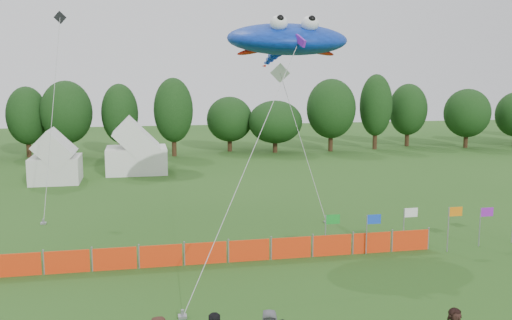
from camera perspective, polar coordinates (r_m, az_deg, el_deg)
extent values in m
cylinder|color=#382314|center=(63.19, -21.78, 1.34)|extent=(0.50, 0.50, 2.38)
ellipsoid|color=black|center=(62.91, -21.94, 4.14)|extent=(4.09, 4.09, 5.35)
cylinder|color=#382314|center=(61.78, -18.28, 1.45)|extent=(0.50, 0.50, 2.57)
ellipsoid|color=black|center=(61.47, -18.43, 4.56)|extent=(5.20, 5.20, 5.79)
cylinder|color=#382314|center=(61.31, -13.36, 1.55)|extent=(0.50, 0.50, 2.46)
ellipsoid|color=black|center=(61.01, -13.46, 4.55)|extent=(3.78, 3.78, 5.55)
cylinder|color=#382314|center=(59.97, -8.19, 1.64)|extent=(0.50, 0.50, 2.66)
ellipsoid|color=black|center=(59.65, -8.26, 4.96)|extent=(4.05, 4.05, 5.99)
cylinder|color=#382314|center=(63.25, -2.64, 1.77)|extent=(0.50, 0.50, 1.98)
ellipsoid|color=black|center=(62.99, -2.66, 4.10)|extent=(5.06, 5.06, 4.46)
cylinder|color=#382314|center=(62.24, 1.93, 1.61)|extent=(0.50, 0.50, 1.86)
ellipsoid|color=black|center=(62.00, 1.94, 3.83)|extent=(5.86, 5.86, 4.18)
cylinder|color=#382314|center=(63.77, 7.47, 2.05)|extent=(0.50, 0.50, 2.62)
ellipsoid|color=black|center=(63.47, 7.53, 5.11)|extent=(5.41, 5.41, 5.89)
cylinder|color=#382314|center=(66.31, 11.80, 2.26)|extent=(0.50, 0.50, 2.78)
ellipsoid|color=black|center=(66.02, 11.90, 5.39)|extent=(3.67, 3.67, 6.26)
cylinder|color=#382314|center=(70.08, 14.87, 2.34)|extent=(0.50, 0.50, 2.42)
ellipsoid|color=black|center=(69.82, 14.97, 4.91)|extent=(4.46, 4.46, 5.44)
cylinder|color=#382314|center=(70.62, 20.24, 2.07)|extent=(0.50, 0.50, 2.24)
ellipsoid|color=black|center=(70.38, 20.37, 4.43)|extent=(5.26, 5.26, 5.03)
cube|color=silver|center=(47.83, -19.37, -0.89)|extent=(3.76, 3.76, 2.07)
cube|color=white|center=(50.49, -11.83, 0.00)|extent=(5.11, 4.08, 2.25)
cube|color=red|center=(26.58, -22.72, -9.65)|extent=(1.90, 0.06, 1.00)
cube|color=red|center=(26.26, -18.38, -9.64)|extent=(1.90, 0.06, 1.00)
cube|color=red|center=(26.08, -13.95, -9.57)|extent=(1.90, 0.06, 1.00)
cube|color=red|center=(26.06, -9.50, -9.45)|extent=(1.90, 0.06, 1.00)
cube|color=red|center=(26.19, -5.07, -9.27)|extent=(1.90, 0.06, 1.00)
cube|color=red|center=(26.48, -0.71, -9.03)|extent=(1.90, 0.06, 1.00)
cube|color=red|center=(26.90, 3.53, -8.76)|extent=(1.90, 0.06, 1.00)
cube|color=red|center=(27.47, 7.61, -8.45)|extent=(1.90, 0.06, 1.00)
cube|color=red|center=(28.17, 11.49, -8.12)|extent=(1.90, 0.06, 1.00)
cube|color=red|center=(28.99, 15.17, -7.77)|extent=(1.90, 0.06, 1.00)
cylinder|color=gray|center=(27.23, 6.95, -7.51)|extent=(0.06, 0.06, 1.99)
cube|color=#148C26|center=(27.14, 7.68, -5.90)|extent=(0.70, 0.02, 0.45)
cylinder|color=gray|center=(27.79, 10.99, -7.34)|extent=(0.06, 0.06, 1.92)
cube|color=blue|center=(27.74, 11.71, -5.82)|extent=(0.70, 0.02, 0.45)
cylinder|color=gray|center=(28.77, 14.54, -6.74)|extent=(0.06, 0.06, 2.10)
cube|color=white|center=(28.72, 15.23, -5.09)|extent=(0.70, 0.02, 0.45)
cylinder|color=gray|center=(29.14, 18.65, -6.61)|extent=(0.06, 0.06, 2.20)
cube|color=orange|center=(29.10, 19.34, -4.89)|extent=(0.70, 0.02, 0.45)
cylinder|color=gray|center=(30.58, 21.46, -6.27)|extent=(0.06, 0.06, 1.97)
cube|color=purple|center=(30.60, 22.09, -4.84)|extent=(0.70, 0.02, 0.45)
ellipsoid|color=#0D37C0|center=(30.88, 3.16, 11.98)|extent=(6.70, 5.21, 2.28)
sphere|color=white|center=(29.36, 2.30, 13.53)|extent=(0.91, 0.91, 0.91)
sphere|color=white|center=(29.79, 5.43, 13.43)|extent=(0.91, 0.91, 0.91)
ellipsoid|color=red|center=(30.67, -0.15, 10.89)|extent=(1.91, 0.84, 0.30)
ellipsoid|color=red|center=(31.54, 6.15, 10.78)|extent=(1.91, 0.84, 0.30)
cube|color=purple|center=(28.46, 4.45, 11.81)|extent=(0.37, 0.96, 0.70)
cylinder|color=#A5A5A5|center=(24.11, -0.60, 0.25)|extent=(6.56, 8.54, 10.06)
cube|color=gray|center=(21.00, -7.37, -15.27)|extent=(0.30, 0.30, 0.10)
cube|color=white|center=(35.33, 2.43, 8.69)|extent=(1.21, 0.34, 1.21)
cylinder|color=#A5A5A5|center=(34.02, 4.69, 1.43)|extent=(1.93, 3.81, 8.59)
cube|color=gray|center=(33.34, 7.08, -6.18)|extent=(0.30, 0.30, 0.10)
cube|color=black|center=(40.93, -19.01, 13.33)|extent=(0.86, 0.25, 0.86)
cylinder|color=#A5A5A5|center=(37.44, -19.70, 4.41)|extent=(0.65, 6.96, 12.23)
cube|color=gray|center=(35.03, -20.49, -5.94)|extent=(0.30, 0.30, 0.10)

